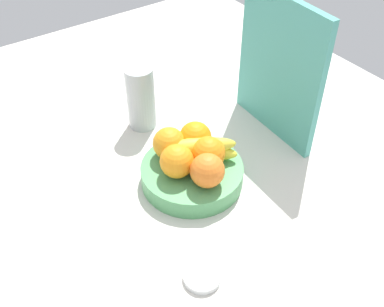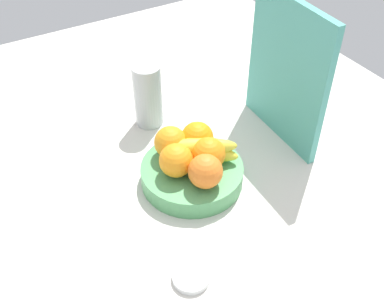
{
  "view_description": "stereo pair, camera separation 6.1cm",
  "coord_description": "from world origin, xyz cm",
  "px_view_note": "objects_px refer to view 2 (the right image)",
  "views": [
    {
      "loc": [
        62.8,
        -47.16,
        77.01
      ],
      "look_at": [
        -0.65,
        -2.58,
        8.55
      ],
      "focal_mm": 43.64,
      "sensor_mm": 36.0,
      "label": 1
    },
    {
      "loc": [
        66.12,
        -42.01,
        77.01
      ],
      "look_at": [
        -0.65,
        -2.58,
        8.55
      ],
      "focal_mm": 43.64,
      "sensor_mm": 36.0,
      "label": 2
    }
  ],
  "objects_px": {
    "fruit_bowl": "(192,174)",
    "orange_back_right": "(171,142)",
    "banana_bunch": "(201,149)",
    "orange_front_right": "(205,171)",
    "orange_center": "(209,154)",
    "jar_lid": "(191,277)",
    "thermos_tumbler": "(148,96)",
    "orange_back_left": "(197,138)",
    "cutting_board": "(286,72)",
    "orange_front_left": "(176,160)"
  },
  "relations": [
    {
      "from": "fruit_bowl",
      "to": "orange_back_right",
      "type": "bearing_deg",
      "value": -160.29
    },
    {
      "from": "fruit_bowl",
      "to": "banana_bunch",
      "type": "distance_m",
      "value": 0.06
    },
    {
      "from": "orange_front_right",
      "to": "orange_center",
      "type": "xyz_separation_m",
      "value": [
        -0.04,
        0.04,
        0.0
      ]
    },
    {
      "from": "orange_back_right",
      "to": "jar_lid",
      "type": "height_order",
      "value": "orange_back_right"
    },
    {
      "from": "thermos_tumbler",
      "to": "orange_front_right",
      "type": "bearing_deg",
      "value": -3.67
    },
    {
      "from": "fruit_bowl",
      "to": "orange_back_left",
      "type": "bearing_deg",
      "value": 137.44
    },
    {
      "from": "orange_back_right",
      "to": "jar_lid",
      "type": "xyz_separation_m",
      "value": [
        0.29,
        -0.12,
        -0.08
      ]
    },
    {
      "from": "banana_bunch",
      "to": "cutting_board",
      "type": "relative_size",
      "value": 0.47
    },
    {
      "from": "orange_front_left",
      "to": "orange_back_right",
      "type": "relative_size",
      "value": 1.0
    },
    {
      "from": "fruit_bowl",
      "to": "orange_front_left",
      "type": "bearing_deg",
      "value": -89.99
    },
    {
      "from": "fruit_bowl",
      "to": "cutting_board",
      "type": "distance_m",
      "value": 0.33
    },
    {
      "from": "orange_back_right",
      "to": "fruit_bowl",
      "type": "bearing_deg",
      "value": 19.71
    },
    {
      "from": "orange_center",
      "to": "banana_bunch",
      "type": "distance_m",
      "value": 0.03
    },
    {
      "from": "jar_lid",
      "to": "thermos_tumbler",
      "type": "bearing_deg",
      "value": 162.3
    },
    {
      "from": "orange_front_right",
      "to": "orange_back_right",
      "type": "height_order",
      "value": "same"
    },
    {
      "from": "orange_center",
      "to": "orange_back_right",
      "type": "bearing_deg",
      "value": -145.4
    },
    {
      "from": "orange_back_right",
      "to": "orange_back_left",
      "type": "bearing_deg",
      "value": 74.42
    },
    {
      "from": "cutting_board",
      "to": "jar_lid",
      "type": "bearing_deg",
      "value": -54.49
    },
    {
      "from": "orange_front_right",
      "to": "banana_bunch",
      "type": "height_order",
      "value": "orange_front_right"
    },
    {
      "from": "fruit_bowl",
      "to": "orange_front_right",
      "type": "xyz_separation_m",
      "value": [
        0.06,
        -0.0,
        0.06
      ]
    },
    {
      "from": "thermos_tumbler",
      "to": "orange_back_right",
      "type": "bearing_deg",
      "value": -11.2
    },
    {
      "from": "fruit_bowl",
      "to": "banana_bunch",
      "type": "bearing_deg",
      "value": 110.47
    },
    {
      "from": "fruit_bowl",
      "to": "orange_front_left",
      "type": "height_order",
      "value": "orange_front_left"
    },
    {
      "from": "orange_front_right",
      "to": "cutting_board",
      "type": "bearing_deg",
      "value": 110.14
    },
    {
      "from": "orange_back_right",
      "to": "thermos_tumbler",
      "type": "relative_size",
      "value": 0.44
    },
    {
      "from": "orange_center",
      "to": "banana_bunch",
      "type": "height_order",
      "value": "orange_center"
    },
    {
      "from": "orange_center",
      "to": "cutting_board",
      "type": "height_order",
      "value": "cutting_board"
    },
    {
      "from": "cutting_board",
      "to": "orange_back_right",
      "type": "bearing_deg",
      "value": -90.03
    },
    {
      "from": "orange_front_right",
      "to": "orange_back_left",
      "type": "relative_size",
      "value": 1.0
    },
    {
      "from": "orange_back_left",
      "to": "jar_lid",
      "type": "bearing_deg",
      "value": -33.03
    },
    {
      "from": "fruit_bowl",
      "to": "orange_back_right",
      "type": "relative_size",
      "value": 3.1
    },
    {
      "from": "orange_front_right",
      "to": "orange_front_left",
      "type": "bearing_deg",
      "value": -149.35
    },
    {
      "from": "jar_lid",
      "to": "fruit_bowl",
      "type": "bearing_deg",
      "value": 149.06
    },
    {
      "from": "cutting_board",
      "to": "thermos_tumbler",
      "type": "distance_m",
      "value": 0.35
    },
    {
      "from": "banana_bunch",
      "to": "orange_front_left",
      "type": "bearing_deg",
      "value": -80.69
    },
    {
      "from": "banana_bunch",
      "to": "thermos_tumbler",
      "type": "height_order",
      "value": "thermos_tumbler"
    },
    {
      "from": "orange_back_left",
      "to": "cutting_board",
      "type": "distance_m",
      "value": 0.27
    },
    {
      "from": "orange_front_left",
      "to": "orange_front_right",
      "type": "height_order",
      "value": "same"
    },
    {
      "from": "orange_front_right",
      "to": "orange_center",
      "type": "distance_m",
      "value": 0.06
    },
    {
      "from": "orange_front_left",
      "to": "orange_back_right",
      "type": "bearing_deg",
      "value": 162.43
    },
    {
      "from": "cutting_board",
      "to": "thermos_tumbler",
      "type": "relative_size",
      "value": 2.1
    },
    {
      "from": "banana_bunch",
      "to": "cutting_board",
      "type": "height_order",
      "value": "cutting_board"
    },
    {
      "from": "fruit_bowl",
      "to": "banana_bunch",
      "type": "height_order",
      "value": "banana_bunch"
    },
    {
      "from": "banana_bunch",
      "to": "orange_back_left",
      "type": "bearing_deg",
      "value": 165.91
    },
    {
      "from": "orange_front_right",
      "to": "jar_lid",
      "type": "xyz_separation_m",
      "value": [
        0.17,
        -0.13,
        -0.08
      ]
    },
    {
      "from": "fruit_bowl",
      "to": "orange_front_right",
      "type": "bearing_deg",
      "value": -3.38
    },
    {
      "from": "orange_front_right",
      "to": "thermos_tumbler",
      "type": "xyz_separation_m",
      "value": [
        -0.31,
        0.02,
        0.0
      ]
    },
    {
      "from": "orange_front_right",
      "to": "orange_center",
      "type": "bearing_deg",
      "value": 141.03
    },
    {
      "from": "fruit_bowl",
      "to": "orange_back_left",
      "type": "relative_size",
      "value": 3.1
    },
    {
      "from": "thermos_tumbler",
      "to": "orange_front_left",
      "type": "bearing_deg",
      "value": -12.75
    }
  ]
}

